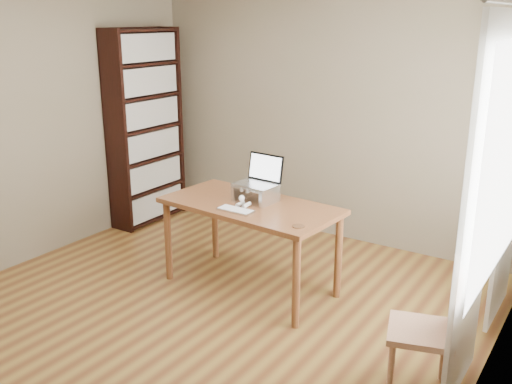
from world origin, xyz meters
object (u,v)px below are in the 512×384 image
object	(u,v)px
desk	(250,214)
cat	(256,192)
bookshelf	(146,128)
chair	(432,327)
laptop	(260,177)
keyboard	(236,210)

from	to	relation	value
desk	cat	distance (m)	0.20
bookshelf	desk	world-z (taller)	bookshelf
cat	chair	xyz separation A→B (m)	(1.71, -0.71, -0.36)
desk	laptop	bearing A→B (deg)	94.55
keyboard	chair	distance (m)	1.75
cat	bookshelf	bearing A→B (deg)	156.88
bookshelf	chair	xyz separation A→B (m)	(3.60, -1.40, -0.59)
bookshelf	chair	world-z (taller)	bookshelf
bookshelf	desk	xyz separation A→B (m)	(1.90, -0.80, -0.39)
desk	cat	bearing A→B (deg)	100.70
bookshelf	cat	world-z (taller)	bookshelf
keyboard	cat	bearing A→B (deg)	94.07
laptop	chair	distance (m)	1.91
keyboard	cat	size ratio (longest dim) A/B	0.60
laptop	chair	bearing A→B (deg)	-18.98
chair	cat	bearing A→B (deg)	140.46
bookshelf	laptop	distance (m)	2.02
cat	chair	bearing A→B (deg)	-25.70
bookshelf	keyboard	size ratio (longest dim) A/B	7.14
bookshelf	cat	distance (m)	2.03
laptop	desk	bearing A→B (deg)	-85.45
desk	keyboard	xyz separation A→B (m)	(0.01, -0.22, 0.10)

